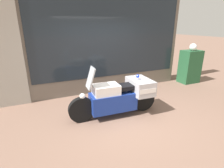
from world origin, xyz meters
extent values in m
plane|color=#7A5B4C|center=(0.00, 0.00, 0.00)|extent=(60.00, 60.00, 0.00)
cube|color=#6B6056|center=(0.00, 2.00, 2.05)|extent=(6.30, 0.40, 4.11)
cube|color=#A39E93|center=(-2.70, 2.03, 2.05)|extent=(0.91, 0.55, 4.11)
cube|color=#1E262D|center=(0.42, 1.79, 2.10)|extent=(5.16, 0.02, 3.11)
cube|color=slate|center=(0.38, 2.01, 0.28)|extent=(4.94, 0.30, 0.55)
cube|color=silver|center=(0.38, 2.15, 1.15)|extent=(4.94, 0.02, 1.24)
cube|color=beige|center=(0.38, 2.01, 1.77)|extent=(4.94, 0.30, 0.02)
cube|color=#195623|center=(-1.17, 2.01, 1.81)|extent=(0.18, 0.04, 0.06)
cube|color=#C68E19|center=(0.38, 2.01, 1.81)|extent=(0.18, 0.04, 0.06)
cube|color=navy|center=(1.93, 2.01, 1.81)|extent=(0.18, 0.04, 0.06)
cube|color=#2866B7|center=(-1.16, 1.94, 0.69)|extent=(0.19, 0.01, 0.27)
cube|color=white|center=(0.38, 1.94, 0.69)|extent=(0.19, 0.01, 0.27)
cube|color=red|center=(1.92, 1.94, 0.69)|extent=(0.19, 0.02, 0.27)
cylinder|color=black|center=(-1.09, 0.10, 0.31)|extent=(0.63, 0.17, 0.63)
cylinder|color=black|center=(0.60, 0.03, 0.31)|extent=(0.63, 0.17, 0.63)
cube|color=navy|center=(-0.29, 0.07, 0.40)|extent=(1.17, 0.54, 0.46)
cube|color=white|center=(-0.46, 0.07, 0.73)|extent=(0.65, 0.47, 0.27)
cube|color=black|center=(-0.02, 0.05, 0.76)|extent=(0.69, 0.39, 0.10)
cube|color=#B7B7BC|center=(0.48, 0.03, 0.72)|extent=(0.54, 0.82, 0.38)
cube|color=white|center=(0.48, 0.03, 0.72)|extent=(0.49, 0.83, 0.11)
cube|color=#B2BCC6|center=(-0.84, 0.09, 1.08)|extent=(0.20, 0.35, 0.50)
sphere|color=white|center=(-1.05, 0.10, 0.66)|extent=(0.14, 0.14, 0.14)
sphere|color=blue|center=(0.39, 0.04, 1.00)|extent=(0.09, 0.09, 0.09)
cube|color=#235633|center=(3.68, 1.39, 0.65)|extent=(0.76, 0.53, 1.29)
sphere|color=white|center=(3.63, 1.33, 1.43)|extent=(0.27, 0.27, 0.27)
camera|label=1|loc=(-1.92, -3.64, 2.26)|focal=28.00mm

